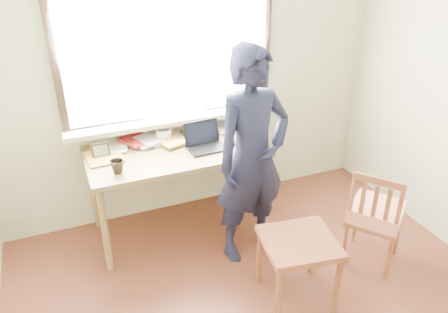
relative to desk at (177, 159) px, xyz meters
name	(u,v)px	position (x,y,z in m)	size (l,w,h in m)	color
room_shell	(306,103)	(0.26, -1.43, 0.94)	(3.52, 4.02, 2.61)	beige
desk	(177,159)	(0.00, 0.00, 0.00)	(1.45, 0.73, 0.78)	olive
laptop	(205,142)	(0.23, -0.04, 0.13)	(0.31, 0.26, 0.21)	black
mug_white	(164,135)	(-0.05, 0.21, 0.13)	(0.14, 0.14, 0.11)	white
mug_dark	(117,166)	(-0.51, -0.19, 0.13)	(0.11, 0.11, 0.10)	black
mouse	(232,144)	(0.45, -0.10, 0.10)	(0.09, 0.06, 0.03)	black
desk_clutter	(157,139)	(-0.10, 0.22, 0.10)	(0.91, 0.42, 0.04)	white
book_a	(132,146)	(-0.33, 0.18, 0.09)	(0.21, 0.28, 0.03)	white
book_b	(218,129)	(0.46, 0.25, 0.09)	(0.20, 0.27, 0.02)	white
picture_frame	(101,151)	(-0.59, 0.10, 0.14)	(0.14, 0.02, 0.11)	black
work_chair	(299,249)	(0.52, -1.10, -0.27)	(0.56, 0.54, 0.50)	brown
side_chair	(376,214)	(1.28, -0.99, -0.26)	(0.53, 0.53, 0.84)	brown
person	(252,158)	(0.44, -0.50, 0.16)	(0.62, 0.41, 1.71)	black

